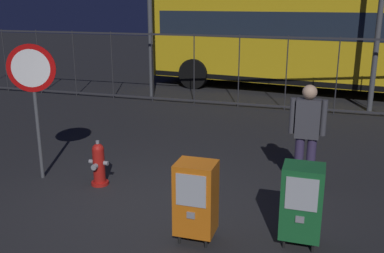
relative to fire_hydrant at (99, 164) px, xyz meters
The scene contains 9 objects.
ground_plane 1.21m from the fire_hydrant, 25.38° to the right, with size 60.00×60.00×0.00m, color #262628.
fire_hydrant is the anchor object (origin of this frame).
newspaper_box_primary 2.31m from the fire_hydrant, 30.76° to the right, with size 0.48×0.42×1.02m.
newspaper_box_secondary 3.34m from the fire_hydrant, 15.66° to the right, with size 0.48×0.42×1.02m.
stop_sign 1.64m from the fire_hydrant, behind, with size 0.71×0.31×2.23m.
pedestrian 3.31m from the fire_hydrant, 14.33° to the left, with size 0.55×0.22×1.67m.
fence_barrier 6.13m from the fire_hydrant, 80.12° to the left, with size 18.03×0.04×2.00m.
bus_near 9.54m from the fire_hydrant, 72.31° to the left, with size 10.73×3.81×3.00m.
bus_far 13.99m from the fire_hydrant, 75.56° to the left, with size 10.64×3.34×3.00m.
Camera 1 is at (2.34, -5.36, 2.87)m, focal length 41.15 mm.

